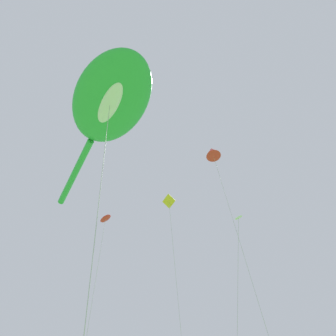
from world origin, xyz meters
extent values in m
ellipsoid|color=green|center=(-2.41, 9.57, 16.11)|extent=(5.19, 5.91, 0.91)
cylinder|color=green|center=(-0.12, 13.81, 15.97)|extent=(2.49, 4.23, 0.33)
ellipsoid|color=white|center=(-2.41, 9.57, 15.70)|extent=(1.72, 2.30, 0.33)
cylinder|color=#B2B2B7|center=(-1.38, 9.85, 7.82)|extent=(2.08, 0.59, 15.65)
cube|color=yellow|center=(7.89, 13.25, 20.47)|extent=(0.69, 1.01, 0.80)
cone|color=red|center=(6.40, 8.76, 21.40)|extent=(1.32, 1.37, 0.98)
cylinder|color=#B2B2B7|center=(7.93, 8.24, 10.70)|extent=(3.08, 1.06, 21.40)
ellipsoid|color=red|center=(4.72, 16.07, 17.76)|extent=(0.82, 1.03, 0.43)
ellipsoid|color=white|center=(7.58, 8.26, 16.06)|extent=(0.43, 0.56, 0.24)
camera|label=1|loc=(-7.60, 3.12, 1.54)|focal=39.17mm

